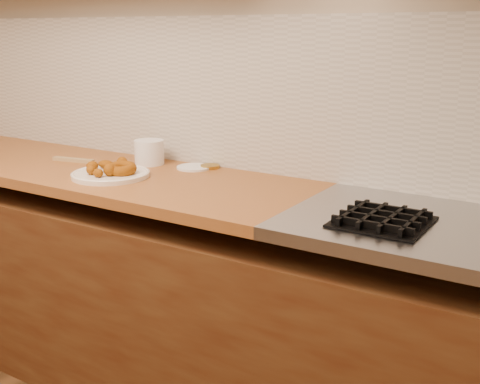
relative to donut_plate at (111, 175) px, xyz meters
name	(u,v)px	position (x,y,z in m)	size (l,w,h in m)	color
wall_back	(226,55)	(0.28, 0.39, 0.44)	(4.00, 0.02, 2.70)	tan
base_cabinet	(185,308)	(0.28, 0.08, -0.52)	(3.60, 0.60, 0.77)	#503419
butcher_block	(61,167)	(-0.37, 0.08, -0.03)	(2.30, 0.62, 0.04)	#9A6230
backsplash	(225,93)	(0.28, 0.38, 0.29)	(3.60, 0.02, 0.60)	#BCB8AB
donut_plate	(111,175)	(0.00, 0.00, 0.00)	(0.30, 0.30, 0.02)	white
ring_donut	(122,169)	(0.05, 0.01, 0.03)	(0.11, 0.11, 0.04)	#8F4F0B
fried_dough_chunks	(105,167)	(-0.02, 0.00, 0.03)	(0.18, 0.22, 0.05)	#8F4F0B
plastic_tub	(149,152)	(-0.02, 0.25, 0.04)	(0.12, 0.12, 0.10)	white
tub_lid	(194,167)	(0.19, 0.29, 0.00)	(0.14, 0.14, 0.01)	white
brass_jar_lid	(210,166)	(0.24, 0.33, 0.00)	(0.08, 0.08, 0.01)	#A6832B
wooden_utensil	(74,160)	(-0.33, 0.11, 0.00)	(0.20, 0.02, 0.02)	tan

